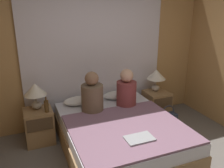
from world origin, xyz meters
The scene contains 15 objects.
wall_back centered at (0.00, 2.09, 1.25)m, with size 4.08×0.06×2.50m.
curtain_panel centered at (0.00, 2.03, 1.07)m, with size 2.63×0.03×2.15m.
bed centered at (0.00, 1.01, 0.24)m, with size 1.55×1.94×0.48m.
nightstand_left centered at (-1.05, 1.69, 0.26)m, with size 0.42×0.43×0.53m.
nightstand_right centered at (1.05, 1.69, 0.26)m, with size 0.42×0.43×0.53m.
lamp_left centered at (-1.05, 1.76, 0.81)m, with size 0.34×0.34×0.40m.
lamp_right centered at (1.05, 1.76, 0.81)m, with size 0.34×0.34×0.40m.
pillow_left centered at (-0.34, 1.79, 0.54)m, with size 0.60×0.31×0.12m.
pillow_right centered at (0.34, 1.79, 0.54)m, with size 0.60×0.31×0.12m.
blanket_on_bed centered at (0.00, 0.74, 0.50)m, with size 1.49×1.34×0.03m.
person_left_in_bed centered at (-0.26, 1.44, 0.75)m, with size 0.33×0.33×0.63m.
person_right_in_bed centered at (0.30, 1.44, 0.74)m, with size 0.31×0.31×0.61m.
beer_bottle_on_left_stand centered at (-0.92, 1.59, 0.62)m, with size 0.07×0.07×0.24m.
laptop_on_bed centered at (0.00, 0.43, 0.52)m, with size 0.34×0.22×0.02m.
handbag_on_floor centered at (1.03, 1.31, 0.14)m, with size 0.32×0.15×0.42m.
Camera 1 is at (-1.23, -1.73, 2.04)m, focal length 38.00 mm.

